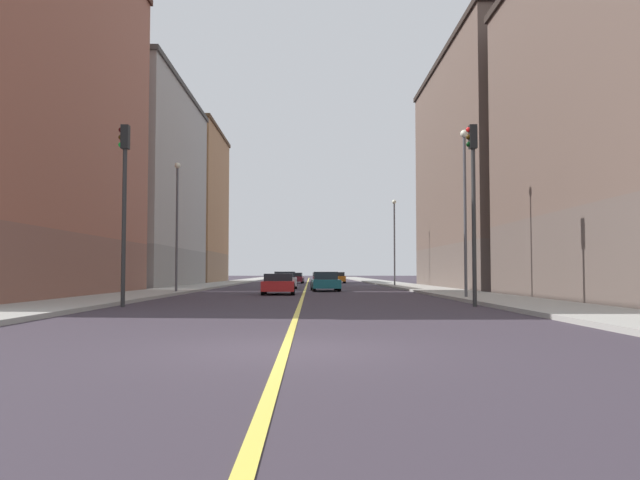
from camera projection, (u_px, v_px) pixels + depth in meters
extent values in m
plane|color=#362E38|center=(285.00, 350.00, 10.50)|extent=(400.00, 400.00, 0.00)
cube|color=#9E9B93|center=(399.00, 285.00, 59.56)|extent=(3.55, 168.00, 0.15)
cube|color=#9E9B93|center=(214.00, 285.00, 59.31)|extent=(3.55, 168.00, 0.15)
cube|color=#E5D14C|center=(306.00, 286.00, 59.43)|extent=(0.16, 154.00, 0.01)
cube|color=brown|center=(498.00, 267.00, 48.93)|extent=(8.90, 22.84, 3.30)
cube|color=brown|center=(497.00, 154.00, 49.38)|extent=(8.90, 22.84, 14.42)
cube|color=#2B221D|center=(495.00, 61.00, 49.75)|extent=(9.20, 23.14, 0.40)
cube|color=gray|center=(133.00, 268.00, 54.56)|extent=(8.90, 21.55, 3.28)
cube|color=#9E9993|center=(135.00, 170.00, 54.99)|extent=(8.90, 21.55, 13.71)
cube|color=#474442|center=(136.00, 91.00, 55.34)|extent=(9.20, 21.85, 0.40)
cube|color=#8F6B4F|center=(182.00, 268.00, 74.98)|extent=(8.90, 16.91, 3.55)
cube|color=#A8754C|center=(183.00, 193.00, 75.43)|extent=(8.90, 16.91, 14.30)
cube|color=#4B3422|center=(183.00, 132.00, 75.80)|extent=(9.20, 17.21, 0.40)
cylinder|color=#2D2D2D|center=(474.00, 227.00, 23.76)|extent=(0.16, 0.16, 5.97)
cube|color=black|center=(473.00, 137.00, 23.93)|extent=(0.28, 0.32, 0.90)
sphere|color=red|center=(469.00, 130.00, 23.94)|extent=(0.20, 0.20, 0.20)
sphere|color=#352204|center=(469.00, 137.00, 23.93)|extent=(0.20, 0.20, 0.20)
sphere|color=black|center=(469.00, 144.00, 23.91)|extent=(0.20, 0.20, 0.20)
cylinder|color=#2D2D2D|center=(124.00, 227.00, 23.57)|extent=(0.16, 0.16, 5.92)
cube|color=black|center=(125.00, 137.00, 23.74)|extent=(0.28, 0.32, 0.90)
sphere|color=#320404|center=(121.00, 130.00, 23.75)|extent=(0.20, 0.20, 0.20)
sphere|color=#352204|center=(121.00, 137.00, 23.74)|extent=(0.20, 0.20, 0.20)
sphere|color=green|center=(121.00, 145.00, 23.72)|extent=(0.20, 0.20, 0.20)
cylinder|color=#4C4C51|center=(465.00, 216.00, 29.20)|extent=(0.14, 0.14, 7.44)
sphere|color=#EAEACC|center=(464.00, 134.00, 29.39)|extent=(0.36, 0.36, 0.36)
cylinder|color=#4C4C51|center=(177.00, 229.00, 37.55)|extent=(0.14, 0.14, 7.36)
sphere|color=#EAEACC|center=(178.00, 166.00, 37.74)|extent=(0.36, 0.36, 0.36)
cylinder|color=#4C4C51|center=(394.00, 244.00, 53.98)|extent=(0.14, 0.14, 7.01)
sphere|color=#EAEACC|center=(394.00, 202.00, 54.16)|extent=(0.36, 0.36, 0.36)
cube|color=red|center=(278.00, 286.00, 36.26)|extent=(1.91, 4.22, 0.56)
cube|color=black|center=(279.00, 277.00, 36.25)|extent=(1.64, 2.08, 0.41)
cylinder|color=black|center=(265.00, 288.00, 37.51)|extent=(0.23, 0.64, 0.64)
cylinder|color=black|center=(293.00, 288.00, 37.57)|extent=(0.23, 0.64, 0.64)
cylinder|color=black|center=(263.00, 290.00, 34.92)|extent=(0.23, 0.64, 0.64)
cylinder|color=black|center=(293.00, 289.00, 34.98)|extent=(0.23, 0.64, 0.64)
cube|color=maroon|center=(296.00, 279.00, 71.43)|extent=(1.89, 4.21, 0.56)
cube|color=black|center=(296.00, 275.00, 71.39)|extent=(1.60, 2.18, 0.42)
cylinder|color=black|center=(290.00, 280.00, 72.72)|extent=(0.24, 0.65, 0.64)
cylinder|color=black|center=(303.00, 280.00, 72.68)|extent=(0.24, 0.65, 0.64)
cylinder|color=black|center=(288.00, 281.00, 70.16)|extent=(0.24, 0.65, 0.64)
cylinder|color=black|center=(302.00, 281.00, 70.12)|extent=(0.24, 0.65, 0.64)
cube|color=#196670|center=(325.00, 284.00, 42.66)|extent=(1.99, 4.48, 0.56)
cube|color=black|center=(325.00, 276.00, 42.87)|extent=(1.67, 1.97, 0.52)
cylinder|color=black|center=(312.00, 286.00, 43.97)|extent=(0.25, 0.65, 0.64)
cylinder|color=black|center=(336.00, 286.00, 44.06)|extent=(0.25, 0.65, 0.64)
cylinder|color=black|center=(314.00, 287.00, 41.25)|extent=(0.25, 0.65, 0.64)
cylinder|color=black|center=(339.00, 287.00, 41.34)|extent=(0.25, 0.65, 0.64)
cube|color=white|center=(285.00, 282.00, 48.92)|extent=(1.99, 4.56, 0.66)
cube|color=black|center=(285.00, 274.00, 48.92)|extent=(1.66, 2.09, 0.44)
cylinder|color=black|center=(274.00, 284.00, 50.24)|extent=(0.25, 0.65, 0.64)
cylinder|color=black|center=(295.00, 284.00, 50.34)|extent=(0.25, 0.65, 0.64)
cylinder|color=black|center=(274.00, 285.00, 47.48)|extent=(0.25, 0.65, 0.64)
cylinder|color=black|center=(296.00, 285.00, 47.57)|extent=(0.25, 0.65, 0.64)
cube|color=orange|center=(337.00, 279.00, 73.08)|extent=(1.81, 4.56, 0.60)
cube|color=black|center=(337.00, 274.00, 73.03)|extent=(1.57, 2.22, 0.44)
cylinder|color=black|center=(330.00, 280.00, 74.47)|extent=(0.23, 0.64, 0.64)
cylinder|color=black|center=(344.00, 280.00, 74.48)|extent=(0.23, 0.64, 0.64)
cylinder|color=black|center=(331.00, 280.00, 71.67)|extent=(0.23, 0.64, 0.64)
cylinder|color=black|center=(345.00, 280.00, 71.67)|extent=(0.23, 0.64, 0.64)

